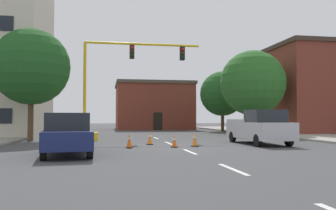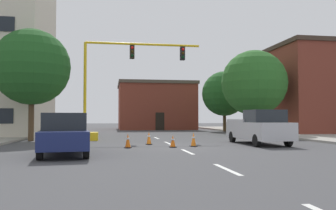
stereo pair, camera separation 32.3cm
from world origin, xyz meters
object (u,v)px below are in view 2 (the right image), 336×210
traffic_signal_gantry (102,108)px  traffic_cone_roadside_d (193,140)px  pickup_truck_silver (258,128)px  traffic_cone_roadside_c (128,141)px  tree_right_mid (254,83)px  tree_right_far (224,94)px  tree_left_near (32,67)px  traffic_cone_roadside_b (149,138)px  traffic_cone_roadside_a (173,141)px  sedan_navy_near_left (64,134)px

traffic_signal_gantry → traffic_cone_roadside_d: size_ratio=11.72×
pickup_truck_silver → traffic_cone_roadside_c: bearing=-171.0°
tree_right_mid → tree_right_far: bearing=88.5°
tree_left_near → traffic_cone_roadside_c: tree_left_near is taller
traffic_cone_roadside_b → traffic_cone_roadside_d: 2.84m
pickup_truck_silver → traffic_cone_roadside_a: (-5.29, -1.26, -0.66)m
pickup_truck_silver → traffic_cone_roadside_b: bearing=172.0°
traffic_cone_roadside_c → traffic_cone_roadside_d: 3.55m
pickup_truck_silver → traffic_cone_roadside_b: 6.41m
sedan_navy_near_left → traffic_cone_roadside_b: sedan_navy_near_left is taller
traffic_cone_roadside_d → traffic_signal_gantry: bearing=129.2°
tree_right_mid → traffic_signal_gantry: bearing=-159.9°
tree_right_far → traffic_cone_roadside_d: size_ratio=8.97×
traffic_signal_gantry → traffic_cone_roadside_c: (1.50, -6.49, -1.87)m
traffic_signal_gantry → sedan_navy_near_left: traffic_signal_gantry is taller
traffic_signal_gantry → traffic_cone_roadside_c: bearing=-77.0°
tree_right_far → pickup_truck_silver: tree_right_far is taller
traffic_signal_gantry → traffic_cone_roadside_c: traffic_signal_gantry is taller
traffic_cone_roadside_b → tree_right_mid: bearing=41.7°
pickup_truck_silver → traffic_cone_roadside_d: (-4.10, -0.89, -0.60)m
tree_left_near → traffic_cone_roadside_b: bearing=-30.0°
tree_left_near → traffic_cone_roadside_d: bearing=-32.2°
tree_right_mid → sedan_navy_near_left: (-14.43, -14.42, -3.75)m
traffic_cone_roadside_d → tree_right_mid: bearing=53.5°
pickup_truck_silver → sedan_navy_near_left: bearing=-157.4°
tree_right_mid → sedan_navy_near_left: size_ratio=1.61×
tree_right_far → traffic_cone_roadside_b: tree_right_far is taller
tree_left_near → traffic_cone_roadside_b: (7.43, -4.29, -4.56)m
tree_right_mid → traffic_cone_roadside_a: bearing=-129.4°
tree_left_near → traffic_cone_roadside_c: bearing=-46.3°
tree_left_near → pickup_truck_silver: (13.74, -5.18, -3.96)m
pickup_truck_silver → traffic_cone_roadside_a: size_ratio=8.36×
tree_right_far → traffic_cone_roadside_a: tree_right_far is taller
tree_right_mid → tree_right_far: tree_right_mid is taller
traffic_signal_gantry → tree_left_near: (-4.61, -0.10, 2.70)m
traffic_signal_gantry → traffic_cone_roadside_d: bearing=-50.8°
tree_left_near → tree_right_far: bearing=37.7°
tree_right_far → traffic_cone_roadside_d: 22.00m
tree_right_mid → traffic_cone_roadside_d: 14.32m
tree_right_mid → traffic_cone_roadside_b: (-10.35, -9.21, -4.26)m
tree_left_near → sedan_navy_near_left: bearing=-70.6°
traffic_cone_roadside_a → traffic_cone_roadside_b: traffic_cone_roadside_b is taller
tree_left_near → traffic_cone_roadside_d: tree_left_near is taller
traffic_signal_gantry → pickup_truck_silver: bearing=-30.0°
traffic_cone_roadside_d → tree_left_near: bearing=147.8°
pickup_truck_silver → sedan_navy_near_left: 11.25m
traffic_cone_roadside_a → traffic_cone_roadside_c: traffic_cone_roadside_c is taller
traffic_cone_roadside_c → sedan_navy_near_left: bearing=-131.7°
traffic_cone_roadside_a → traffic_cone_roadside_b: bearing=115.4°
traffic_cone_roadside_a → tree_left_near: bearing=142.7°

